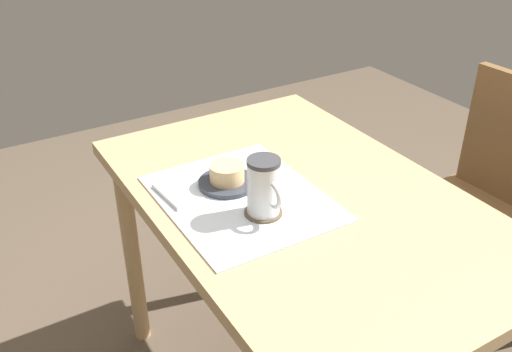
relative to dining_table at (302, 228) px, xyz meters
name	(u,v)px	position (x,y,z in m)	size (l,w,h in m)	color
dining_table	(302,228)	(0.00, 0.00, 0.00)	(1.08, 0.70, 0.73)	tan
wooden_chair	(485,205)	(0.02, 0.68, -0.15)	(0.44, 0.44, 0.87)	brown
placemat	(242,198)	(-0.07, -0.13, 0.09)	(0.43, 0.36, 0.00)	white
pastry_plate	(227,183)	(-0.13, -0.13, 0.10)	(0.14, 0.14, 0.01)	#333842
pastry	(227,173)	(-0.13, -0.13, 0.13)	(0.08, 0.08, 0.04)	#E5BC7F
coffee_coaster	(263,212)	(0.02, -0.12, 0.10)	(0.09, 0.09, 0.01)	brown
coffee_mug	(264,187)	(0.02, -0.12, 0.17)	(0.11, 0.07, 0.13)	white
teaspoon	(165,197)	(-0.15, -0.29, 0.10)	(0.01, 0.01, 0.13)	silver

